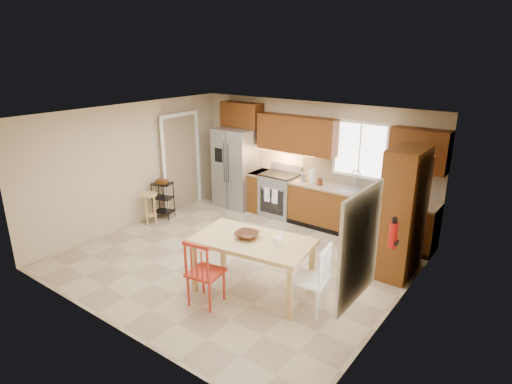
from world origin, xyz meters
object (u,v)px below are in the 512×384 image
at_px(utility_cart, 163,200).
at_px(table_bowl, 247,238).
at_px(chair_red, 206,271).
at_px(table_jar, 278,242).
at_px(range_stove, 280,195).
at_px(soap_bottle, 368,190).
at_px(dining_table, 253,266).
at_px(refrigerator, 237,168).
at_px(bar_stool, 150,209).
at_px(fire_extinguisher, 393,235).
at_px(chair_white, 310,279).
at_px(pantry, 404,213).

bearing_deg(utility_cart, table_bowl, -38.92).
bearing_deg(chair_red, table_jar, 37.90).
height_order(range_stove, table_bowl, range_stove).
xyz_separation_m(soap_bottle, dining_table, (-0.62, -2.79, -0.57)).
bearing_deg(refrigerator, chair_red, -57.41).
xyz_separation_m(refrigerator, soap_bottle, (3.18, -0.02, 0.09)).
bearing_deg(bar_stool, table_bowl, -4.44).
height_order(fire_extinguisher, utility_cart, fire_extinguisher).
distance_m(table_jar, bar_stool, 3.81).
height_order(soap_bottle, chair_white, soap_bottle).
distance_m(table_bowl, table_jar, 0.50).
xyz_separation_m(soap_bottle, utility_cart, (-3.98, -1.54, -0.59)).
relative_size(soap_bottle, table_jar, 1.17).
bearing_deg(dining_table, table_bowl, 171.75).
height_order(chair_red, chair_white, same).
relative_size(refrigerator, table_jar, 11.12).
bearing_deg(table_jar, chair_white, -5.80).
distance_m(dining_table, table_bowl, 0.45).
distance_m(soap_bottle, dining_table, 2.91).
relative_size(range_stove, utility_cart, 1.13).
relative_size(table_bowl, table_jar, 2.14).
height_order(range_stove, utility_cart, range_stove).
bearing_deg(fire_extinguisher, table_bowl, -155.99).
xyz_separation_m(chair_red, bar_stool, (-2.97, 1.50, -0.18)).
height_order(range_stove, dining_table, range_stove).
bearing_deg(fire_extinguisher, dining_table, -154.70).
distance_m(refrigerator, fire_extinguisher, 4.76).
relative_size(refrigerator, bar_stool, 2.75).
bearing_deg(bar_stool, table_jar, -0.97).
xyz_separation_m(refrigerator, table_bowl, (2.45, -2.81, -0.06)).
xyz_separation_m(pantry, fire_extinguisher, (0.20, -1.05, 0.05)).
distance_m(fire_extinguisher, utility_cart, 5.19).
relative_size(soap_bottle, pantry, 0.09).
height_order(pantry, chair_white, pantry).
xyz_separation_m(table_jar, bar_stool, (-3.70, 0.74, -0.56)).
xyz_separation_m(fire_extinguisher, table_jar, (-1.39, -0.73, -0.21)).
relative_size(pantry, chair_red, 2.07).
height_order(dining_table, table_jar, table_jar).
bearing_deg(refrigerator, table_bowl, -48.87).
xyz_separation_m(pantry, bar_stool, (-4.89, -1.04, -0.72)).
relative_size(fire_extinguisher, table_jar, 2.20).
bearing_deg(refrigerator, soap_bottle, -0.45).
height_order(chair_red, bar_stool, chair_red).
bearing_deg(dining_table, range_stove, 107.95).
bearing_deg(dining_table, refrigerator, 124.10).
bearing_deg(pantry, soap_bottle, 136.55).
xyz_separation_m(chair_white, utility_cart, (-4.31, 1.20, -0.10)).
distance_m(pantry, dining_table, 2.53).
xyz_separation_m(fire_extinguisher, bar_stool, (-5.09, 0.01, -0.77)).
height_order(pantry, utility_cart, pantry).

